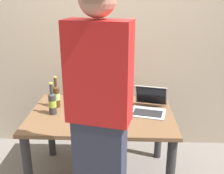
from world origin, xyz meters
TOP-DOWN VIEW (x-y plane):
  - desk at (0.00, 0.00)m, footprint 1.30×0.87m
  - laptop at (0.44, 0.06)m, footprint 0.37×0.40m
  - beer_bottle_brown at (-0.43, -0.04)m, footprint 0.07×0.07m
  - beer_bottle_green at (-0.43, 0.12)m, footprint 0.06×0.06m
  - person_figure at (0.04, -0.67)m, footprint 0.43×0.34m
  - coffee_mug at (-0.12, -0.28)m, footprint 0.12×0.09m
  - back_wall at (0.00, 0.74)m, footprint 6.00×0.10m

SIDE VIEW (x-z plane):
  - desk at x=0.00m, z-range 0.23..0.93m
  - laptop at x=0.44m, z-range 0.64..0.86m
  - coffee_mug at x=-0.12m, z-range 0.70..0.80m
  - beer_bottle_brown at x=-0.43m, z-range 0.66..0.96m
  - beer_bottle_green at x=-0.43m, z-range 0.67..0.97m
  - person_figure at x=0.04m, z-range 0.06..1.91m
  - back_wall at x=0.00m, z-range 0.00..2.60m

